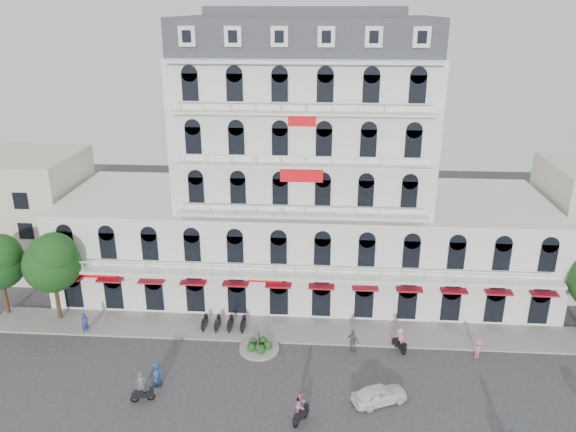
# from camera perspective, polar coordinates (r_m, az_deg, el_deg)

# --- Properties ---
(ground) EXTENTS (120.00, 120.00, 0.00)m
(ground) POSITION_cam_1_polar(r_m,az_deg,el_deg) (41.15, 0.42, -18.27)
(ground) COLOR #38383A
(ground) RESTS_ON ground
(sidewalk) EXTENTS (53.00, 4.00, 0.16)m
(sidewalk) POSITION_cam_1_polar(r_m,az_deg,el_deg) (48.44, 1.09, -11.52)
(sidewalk) COLOR gray
(sidewalk) RESTS_ON ground
(main_building) EXTENTS (45.00, 15.00, 25.80)m
(main_building) POSITION_cam_1_polar(r_m,az_deg,el_deg) (52.48, 1.67, 2.99)
(main_building) COLOR silver
(main_building) RESTS_ON ground
(flank_building_west) EXTENTS (14.00, 10.00, 12.00)m
(flank_building_west) POSITION_cam_1_polar(r_m,az_deg,el_deg) (64.15, -26.15, 0.40)
(flank_building_west) COLOR beige
(flank_building_west) RESTS_ON ground
(traffic_island) EXTENTS (3.20, 3.20, 1.60)m
(traffic_island) POSITION_cam_1_polar(r_m,az_deg,el_deg) (46.05, -2.93, -13.16)
(traffic_island) COLOR gray
(traffic_island) RESTS_ON ground
(parked_scooter_row) EXTENTS (4.40, 1.80, 1.10)m
(parked_scooter_row) POSITION_cam_1_polar(r_m,az_deg,el_deg) (48.98, -6.51, -11.38)
(parked_scooter_row) COLOR black
(parked_scooter_row) RESTS_ON ground
(tree_west_inner) EXTENTS (4.76, 4.76, 8.25)m
(tree_west_inner) POSITION_cam_1_polar(r_m,az_deg,el_deg) (51.46, -22.89, -4.18)
(tree_west_inner) COLOR #382314
(tree_west_inner) RESTS_ON ground
(parked_car) EXTENTS (4.23, 3.00, 1.34)m
(parked_car) POSITION_cam_1_polar(r_m,az_deg,el_deg) (41.11, 9.27, -17.44)
(parked_car) COLOR white
(parked_car) RESTS_ON ground
(rider_west) EXTENTS (1.67, 0.75, 2.35)m
(rider_west) POSITION_cam_1_polar(r_m,az_deg,el_deg) (41.70, -14.63, -16.56)
(rider_west) COLOR black
(rider_west) RESTS_ON ground
(rider_southwest) EXTENTS (1.08, 1.51, 2.33)m
(rider_southwest) POSITION_cam_1_polar(r_m,az_deg,el_deg) (38.73, 1.32, -18.86)
(rider_southwest) COLOR black
(rider_southwest) RESTS_ON ground
(rider_center) EXTENTS (1.08, 1.52, 2.02)m
(rider_center) POSITION_cam_1_polar(r_m,az_deg,el_deg) (46.31, 11.25, -12.19)
(rider_center) COLOR black
(rider_center) RESTS_ON ground
(pedestrian_left) EXTENTS (0.90, 0.59, 1.83)m
(pedestrian_left) POSITION_cam_1_polar(r_m,az_deg,el_deg) (43.06, -13.22, -15.38)
(pedestrian_left) COLOR navy
(pedestrian_left) RESTS_ON ground
(pedestrian_mid) EXTENTS (1.20, 0.99, 1.91)m
(pedestrian_mid) POSITION_cam_1_polar(r_m,az_deg,el_deg) (45.72, 6.62, -12.51)
(pedestrian_mid) COLOR #585860
(pedestrian_mid) RESTS_ON ground
(pedestrian_right) EXTENTS (1.10, 0.74, 1.57)m
(pedestrian_right) POSITION_cam_1_polar(r_m,az_deg,el_deg) (47.19, 18.68, -12.68)
(pedestrian_right) COLOR #C7699B
(pedestrian_right) RESTS_ON ground
(pedestrian_far) EXTENTS (0.80, 0.82, 1.90)m
(pedestrian_far) POSITION_cam_1_polar(r_m,az_deg,el_deg) (50.60, -19.91, -10.22)
(pedestrian_far) COLOR navy
(pedestrian_far) RESTS_ON ground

